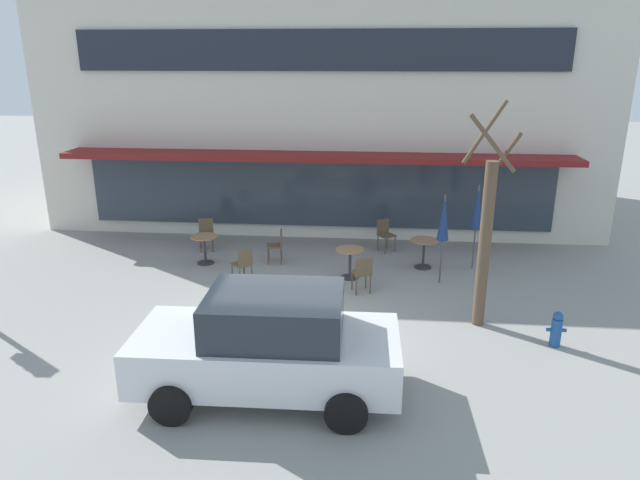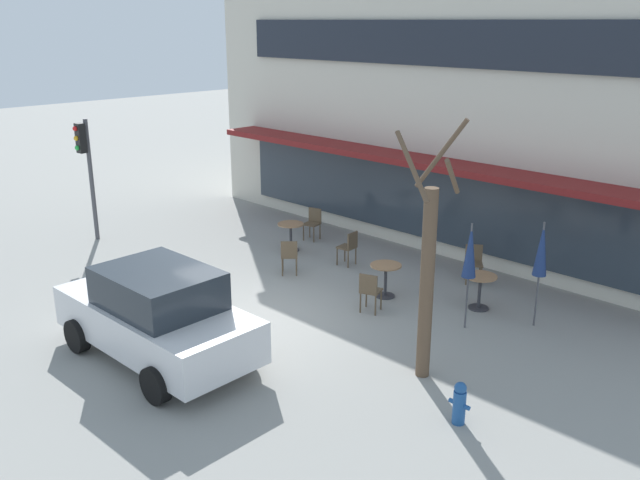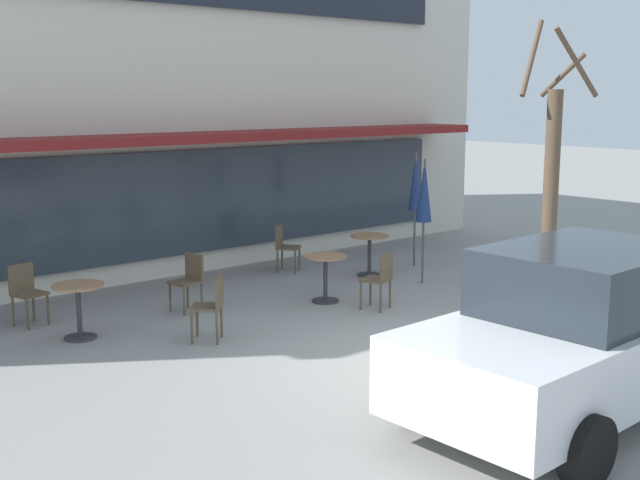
{
  "view_description": "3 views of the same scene",
  "coord_description": "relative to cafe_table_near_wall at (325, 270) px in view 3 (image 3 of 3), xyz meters",
  "views": [
    {
      "loc": [
        1.62,
        -10.39,
        5.25
      ],
      "look_at": [
        0.37,
        2.94,
        0.92
      ],
      "focal_mm": 32.0,
      "sensor_mm": 36.0,
      "label": 1
    },
    {
      "loc": [
        10.03,
        -8.27,
        5.93
      ],
      "look_at": [
        -0.62,
        2.46,
        1.01
      ],
      "focal_mm": 38.0,
      "sensor_mm": 36.0,
      "label": 2
    },
    {
      "loc": [
        -7.12,
        -6.67,
        3.27
      ],
      "look_at": [
        0.69,
        2.41,
        1.11
      ],
      "focal_mm": 45.0,
      "sensor_mm": 36.0,
      "label": 3
    }
  ],
  "objects": [
    {
      "name": "ground_plane",
      "position": [
        -1.12,
        -2.78,
        -0.52
      ],
      "size": [
        80.0,
        80.0,
        0.0
      ],
      "primitive_type": "plane",
      "color": "gray"
    },
    {
      "name": "building_facade",
      "position": [
        -1.12,
        7.18,
        3.23
      ],
      "size": [
        17.0,
        9.1,
        7.5
      ],
      "color": "beige",
      "rests_on": "ground"
    },
    {
      "name": "cafe_table_near_wall",
      "position": [
        0.0,
        0.0,
        0.0
      ],
      "size": [
        0.7,
        0.7,
        0.76
      ],
      "color": "#333338",
      "rests_on": "ground"
    },
    {
      "name": "cafe_table_streetside",
      "position": [
        1.86,
        0.9,
        0.0
      ],
      "size": [
        0.7,
        0.7,
        0.76
      ],
      "color": "#333338",
      "rests_on": "ground"
    },
    {
      "name": "cafe_table_by_tree",
      "position": [
        -3.85,
        0.68,
        0.0
      ],
      "size": [
        0.7,
        0.7,
        0.76
      ],
      "color": "#333338",
      "rests_on": "ground"
    },
    {
      "name": "patio_umbrella_green_folded",
      "position": [
        3.13,
        0.96,
        1.11
      ],
      "size": [
        0.28,
        0.28,
        2.2
      ],
      "color": "#4C4C51",
      "rests_on": "ground"
    },
    {
      "name": "patio_umbrella_cream_folded",
      "position": [
        2.19,
        -0.11,
        1.11
      ],
      "size": [
        0.28,
        0.28,
        2.2
      ],
      "color": "#4C4C51",
      "rests_on": "ground"
    },
    {
      "name": "cafe_chair_0",
      "position": [
        0.89,
        2.19,
        0.01
      ],
      "size": [
        0.56,
        0.56,
        0.89
      ],
      "color": "brown",
      "rests_on": "ground"
    },
    {
      "name": "cafe_chair_1",
      "position": [
        0.32,
        -0.91,
        0.01
      ],
      "size": [
        0.51,
        0.51,
        0.89
      ],
      "color": "brown",
      "rests_on": "ground"
    },
    {
      "name": "cafe_chair_2",
      "position": [
        -1.96,
        0.93,
        0.01
      ],
      "size": [
        0.45,
        0.45,
        0.89
      ],
      "color": "brown",
      "rests_on": "ground"
    },
    {
      "name": "cafe_chair_3",
      "position": [
        -4.14,
        1.81,
        0.01
      ],
      "size": [
        0.49,
        0.49,
        0.89
      ],
      "color": "brown",
      "rests_on": "ground"
    },
    {
      "name": "cafe_chair_4",
      "position": [
        -2.54,
        -0.59,
        0.01
      ],
      "size": [
        0.57,
        0.57,
        0.89
      ],
      "color": "brown",
      "rests_on": "ground"
    },
    {
      "name": "parked_sedan",
      "position": [
        -1.07,
        -5.19,
        0.36
      ],
      "size": [
        4.24,
        2.08,
        1.76
      ],
      "color": "silver",
      "rests_on": "ground"
    },
    {
      "name": "street_tree",
      "position": [
        2.73,
        -2.28,
        1.39
      ],
      "size": [
        1.01,
        1.11,
        4.47
      ],
      "color": "brown",
      "rests_on": "ground"
    },
    {
      "name": "fire_hydrant",
      "position": [
        4.03,
        -3.11,
        -0.16
      ],
      "size": [
        0.36,
        0.2,
        0.71
      ],
      "color": "#1E4C8C",
      "rests_on": "ground"
    }
  ]
}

